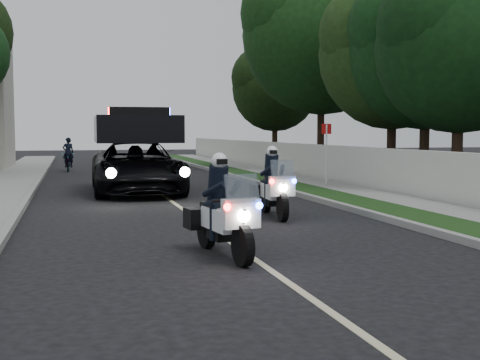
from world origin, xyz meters
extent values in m
plane|color=black|center=(0.00, 0.00, 0.00)|extent=(120.00, 120.00, 0.00)
cube|color=gray|center=(4.10, 10.00, 0.07)|extent=(0.20, 60.00, 0.15)
cube|color=#193814|center=(4.80, 10.00, 0.08)|extent=(1.20, 60.00, 0.16)
cube|color=gray|center=(6.10, 10.00, 0.08)|extent=(1.40, 60.00, 0.16)
cube|color=beige|center=(7.10, 10.00, 0.75)|extent=(0.22, 60.00, 1.50)
cube|color=gray|center=(-4.10, 10.00, 0.07)|extent=(0.20, 60.00, 0.15)
cube|color=#BFB78C|center=(0.00, 10.00, 0.00)|extent=(0.12, 50.00, 0.01)
imported|color=black|center=(-0.72, 10.61, 0.00)|extent=(2.98, 6.24, 3.01)
imported|color=black|center=(-2.97, 22.85, 0.00)|extent=(0.67, 1.82, 0.95)
imported|color=black|center=(-2.97, 22.85, 0.00)|extent=(0.58, 0.41, 1.54)
camera|label=1|loc=(-2.82, -10.51, 2.06)|focal=47.31mm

